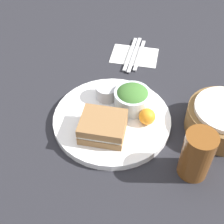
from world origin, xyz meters
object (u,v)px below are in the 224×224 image
Objects in this scene: drink_glass at (197,155)px; bread_basket at (223,119)px; sandwich at (103,127)px; dressing_cup at (107,92)px; plate at (112,119)px; knife at (134,54)px; salad_bowl at (132,98)px; fork at (130,54)px; spoon at (139,55)px.

drink_glass is 0.67× the size of bread_basket.
sandwich reaches higher than dressing_cup.
sandwich reaches higher than plate.
knife is at bearing 177.30° from plate.
knife is (-0.32, 0.02, -0.00)m from plate.
salad_bowl is 0.53× the size of fork.
fork is 0.02m from knife.
sandwich is 1.81× the size of dressing_cup.
sandwich is 1.14× the size of salad_bowl.
fork and spoon have the same top height.
bread_basket reaches higher than plate.
sandwich is 0.39m from fork.
knife is (0.00, 0.02, 0.00)m from fork.
sandwich is at bearing -103.72° from drink_glass.
knife is at bearing -173.18° from salad_bowl.
sandwich is at bearing -178.61° from fork.
salad_bowl is at bearing -134.02° from drink_glass.
spoon is (0.00, 0.02, 0.00)m from knife.
plate is at bearing -176.82° from fork.
plate is 1.68× the size of fork.
salad_bowl reaches higher than knife.
dressing_cup is at bearing -96.87° from bread_basket.
spoon is at bearing -90.00° from knife.
salad_bowl reaches higher than dressing_cup.
bread_basket is at bearing -130.64° from fork.
sandwich is 0.60× the size of fork.
drink_glass is at bearing 62.02° from plate.
sandwich is at bearing 176.06° from spoon.
spoon is (0.00, 0.04, 0.00)m from fork.
salad_bowl is 0.52× the size of bread_basket.
knife is at bearing 169.25° from dressing_cup.
spoon is at bearing -156.31° from drink_glass.
dressing_cup is 0.33m from drink_glass.
plate is at bearing 180.00° from knife.
drink_glass reaches higher than bread_basket.
plate is 0.32m from fork.
plate reaches higher than knife.
sandwich is at bearing 8.10° from dressing_cup.
sandwich reaches higher than spoon.
bread_basket is at bearing -132.30° from knife.
salad_bowl is 0.28m from knife.
drink_glass is at bearing 52.60° from dressing_cup.
knife and spoon have the same top height.
drink_glass is 0.51m from fork.
fork is (-0.39, 0.01, -0.04)m from sandwich.
dressing_cup is 0.33× the size of fork.
dressing_cup is 0.25m from knife.
salad_bowl is at bearing 73.07° from dressing_cup.
bread_basket is (-0.10, 0.31, -0.01)m from sandwich.
knife is at bearing 176.02° from sandwich.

